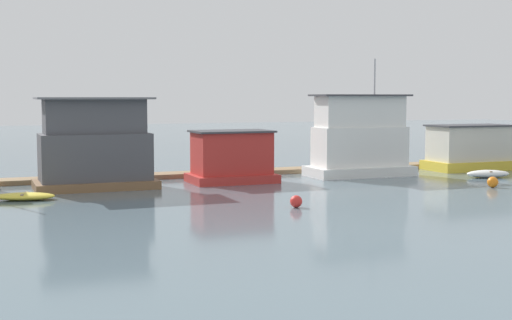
{
  "coord_description": "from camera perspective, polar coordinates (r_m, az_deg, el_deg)",
  "views": [
    {
      "loc": [
        -16.4,
        -43.01,
        5.37
      ],
      "look_at": [
        0.0,
        -1.0,
        1.4
      ],
      "focal_mm": 50.0,
      "sensor_mm": 36.0,
      "label": 1
    }
  ],
  "objects": [
    {
      "name": "houseboat_red",
      "position": [
        45.13,
        -1.95,
        0.2
      ],
      "size": [
        5.34,
        3.52,
        3.29
      ],
      "color": "red",
      "rests_on": "ground_plane"
    },
    {
      "name": "dinghy_white",
      "position": [
        50.26,
        18.07,
        -1.05
      ],
      "size": [
        3.14,
        1.92,
        0.52
      ],
      "color": "white",
      "rests_on": "ground_plane"
    },
    {
      "name": "houseboat_yellow",
      "position": [
        55.33,
        16.71,
        0.91
      ],
      "size": [
        6.4,
        3.49,
        3.35
      ],
      "color": "gold",
      "rests_on": "ground_plane"
    },
    {
      "name": "buoy_red",
      "position": [
        34.91,
        3.23,
        -3.33
      ],
      "size": [
        0.6,
        0.6,
        0.6
      ],
      "primitive_type": "sphere",
      "color": "red",
      "rests_on": "ground_plane"
    },
    {
      "name": "dinghy_yellow",
      "position": [
        39.31,
        -18.04,
        -2.78
      ],
      "size": [
        3.42,
        2.25,
        0.39
      ],
      "color": "yellow",
      "rests_on": "ground_plane"
    },
    {
      "name": "buoy_orange",
      "position": [
        44.85,
        18.41,
        -1.69
      ],
      "size": [
        0.65,
        0.65,
        0.65
      ],
      "primitive_type": "sphere",
      "color": "orange",
      "rests_on": "ground_plane"
    },
    {
      "name": "houseboat_brown",
      "position": [
        43.03,
        -12.76,
        1.01
      ],
      "size": [
        7.04,
        3.84,
        5.38
      ],
      "color": "brown",
      "rests_on": "ground_plane"
    },
    {
      "name": "ground_plane",
      "position": [
        46.34,
        -0.45,
        -1.62
      ],
      "size": [
        200.0,
        200.0,
        0.0
      ],
      "primitive_type": "plane",
      "color": "slate"
    },
    {
      "name": "dock_walkway",
      "position": [
        49.57,
        -1.88,
        -1.02
      ],
      "size": [
        51.0,
        1.93,
        0.3
      ],
      "primitive_type": "cube",
      "color": "#846B4C",
      "rests_on": "ground_plane"
    },
    {
      "name": "houseboat_white",
      "position": [
        49.33,
        8.32,
        1.67
      ],
      "size": [
        7.21,
        3.39,
        8.01
      ],
      "color": "white",
      "rests_on": "ground_plane"
    }
  ]
}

